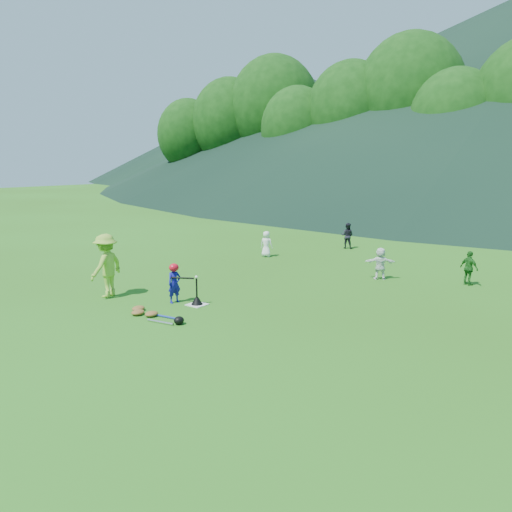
{
  "coord_description": "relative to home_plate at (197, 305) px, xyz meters",
  "views": [
    {
      "loc": [
        8.68,
        -8.89,
        3.65
      ],
      "look_at": [
        0.0,
        2.5,
        0.9
      ],
      "focal_mm": 35.0,
      "sensor_mm": 36.0,
      "label": 1
    }
  ],
  "objects": [
    {
      "name": "fielder_c",
      "position": [
        4.96,
        6.4,
        0.5
      ],
      "size": [
        0.65,
        0.48,
        1.03
      ],
      "primitive_type": "imported",
      "rotation": [
        0.0,
        0.0,
        2.7
      ],
      "color": "#1E661E",
      "rests_on": "ground"
    },
    {
      "name": "batting_tee",
      "position": [
        0.0,
        0.0,
        0.12
      ],
      "size": [
        0.3,
        0.3,
        0.68
      ],
      "color": "black",
      "rests_on": "home_plate"
    },
    {
      "name": "tree_line",
      "position": [
        0.2,
        33.83,
        8.2
      ],
      "size": [
        70.04,
        11.4,
        14.82
      ],
      "color": "#382314",
      "rests_on": "ground"
    },
    {
      "name": "batter_child",
      "position": [
        -0.62,
        -0.19,
        0.5
      ],
      "size": [
        0.31,
        0.41,
        1.01
      ],
      "primitive_type": "imported",
      "rotation": [
        0.0,
        0.0,
        1.37
      ],
      "color": "#15148F",
      "rests_on": "ground"
    },
    {
      "name": "fielder_b",
      "position": [
        -0.83,
        9.92,
        0.53
      ],
      "size": [
        0.6,
        0.52,
        1.08
      ],
      "primitive_type": "imported",
      "rotation": [
        0.0,
        0.0,
        3.37
      ],
      "color": "black",
      "rests_on": "ground"
    },
    {
      "name": "home_plate",
      "position": [
        0.0,
        0.0,
        0.0
      ],
      "size": [
        0.45,
        0.45,
        0.02
      ],
      "primitive_type": "cube",
      "color": "silver",
      "rests_on": "ground"
    },
    {
      "name": "fielder_d",
      "position": [
        2.56,
        5.51,
        0.49
      ],
      "size": [
        0.96,
        0.74,
        1.01
      ],
      "primitive_type": "imported",
      "rotation": [
        0.0,
        0.0,
        3.68
      ],
      "color": "white",
      "rests_on": "ground"
    },
    {
      "name": "ground",
      "position": [
        0.0,
        0.0,
        -0.01
      ],
      "size": [
        120.0,
        120.0,
        0.0
      ],
      "primitive_type": "plane",
      "color": "#2A5D15",
      "rests_on": "ground"
    },
    {
      "name": "fielder_a",
      "position": [
        -2.44,
        6.36,
        0.49
      ],
      "size": [
        0.54,
        0.4,
        0.99
      ],
      "primitive_type": "imported",
      "rotation": [
        0.0,
        0.0,
        3.33
      ],
      "color": "white",
      "rests_on": "ground"
    },
    {
      "name": "outfield_fence",
      "position": [
        0.0,
        28.0,
        0.69
      ],
      "size": [
        70.07,
        0.08,
        1.33
      ],
      "color": "gray",
      "rests_on": "ground"
    },
    {
      "name": "baseball",
      "position": [
        0.0,
        0.0,
        0.73
      ],
      "size": [
        0.08,
        0.08,
        0.08
      ],
      "primitive_type": "sphere",
      "color": "white",
      "rests_on": "batting_tee"
    },
    {
      "name": "adult_coach",
      "position": [
        -2.51,
        -0.88,
        0.85
      ],
      "size": [
        0.89,
        1.23,
        1.72
      ],
      "primitive_type": "imported",
      "rotation": [
        0.0,
        0.0,
        -1.33
      ],
      "color": "#94C239",
      "rests_on": "ground"
    },
    {
      "name": "batter_gear",
      "position": [
        -0.59,
        -0.18,
        0.91
      ],
      "size": [
        0.72,
        0.26,
        0.38
      ],
      "color": "red",
      "rests_on": "ground"
    },
    {
      "name": "equipment_pile",
      "position": [
        -0.19,
        -1.36,
        0.06
      ],
      "size": [
        1.8,
        0.58,
        0.19
      ],
      "color": "olive",
      "rests_on": "ground"
    }
  ]
}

